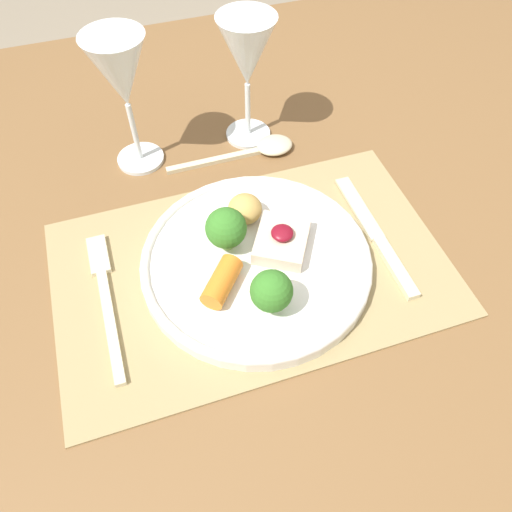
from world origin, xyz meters
name	(u,v)px	position (x,y,z in m)	size (l,w,h in m)	color
ground_plane	(254,449)	(0.00, 0.00, 0.00)	(8.00, 8.00, 0.00)	gray
dining_table	(252,300)	(0.00, 0.00, 0.70)	(1.57, 1.26, 0.77)	brown
placemat	(252,268)	(0.00, 0.00, 0.77)	(0.49, 0.31, 0.00)	#9E895B
dinner_plate	(255,258)	(0.01, 0.00, 0.79)	(0.29, 0.29, 0.08)	white
fork	(105,293)	(-0.18, 0.02, 0.78)	(0.02, 0.21, 0.01)	beige
knife	(380,241)	(0.17, -0.01, 0.78)	(0.02, 0.21, 0.01)	beige
spoon	(263,148)	(0.08, 0.20, 0.78)	(0.20, 0.05, 0.02)	beige
wine_glass_near	(247,57)	(0.07, 0.25, 0.90)	(0.08, 0.08, 0.19)	white
wine_glass_far	(121,77)	(-0.10, 0.24, 0.91)	(0.08, 0.08, 0.20)	white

